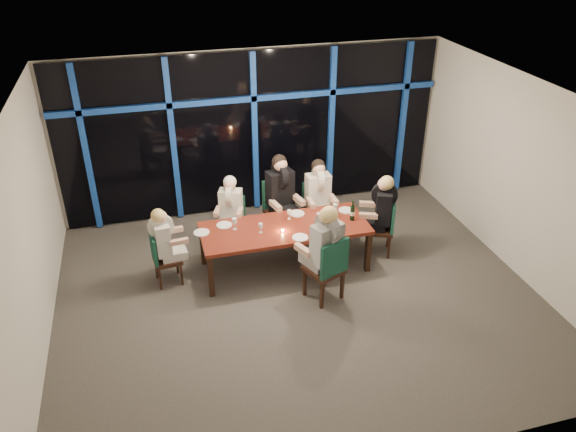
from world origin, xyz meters
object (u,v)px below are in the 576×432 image
Objects in this scene: chair_far_right at (316,206)px; diner_far_mid at (281,186)px; diner_far_left at (230,203)px; water_pitcher at (331,223)px; chair_far_left at (232,219)px; chair_near_mid at (328,267)px; wine_bottle at (352,213)px; diner_near_mid at (325,239)px; diner_end_left at (164,235)px; diner_end_right at (381,204)px; chair_far_mid at (279,206)px; chair_end_right at (385,224)px; chair_end_left at (162,256)px; diner_far_right at (319,188)px; dining_table at (285,231)px.

chair_far_right is 0.95× the size of diner_far_mid.
diner_far_left is 1.73m from water_pitcher.
chair_far_left is 4.57× the size of water_pitcher.
wine_bottle is at bearing -149.44° from chair_near_mid.
chair_near_mid is 2.12m from diner_far_left.
wine_bottle is at bearing -153.42° from diner_near_mid.
chair_far_right is at bearing -126.37° from diner_near_mid.
chair_far_left is 1.05× the size of diner_end_left.
wine_bottle is (2.91, -0.16, 0.04)m from diner_end_left.
diner_end_right is 4.78× the size of water_pitcher.
chair_far_mid is at bearing 169.96° from chair_far_right.
chair_near_mid is at bearing -96.07° from diner_far_mid.
diner_far_mid is 2.17m from diner_end_left.
diner_far_left is at bearing -86.72° from chair_end_right.
chair_far_right is 1.12× the size of chair_end_left.
diner_far_right reaches higher than diner_end_left.
chair_end_right is at bearing 1.53° from diner_far_left.
diner_far_left reaches higher than chair_far_right.
chair_near_mid is at bearing 90.00° from diner_near_mid.
wine_bottle is (0.93, -1.05, 0.29)m from chair_far_mid.
diner_end_left is 3.45m from diner_end_right.
chair_far_right is 1.54m from diner_far_left.
chair_far_mid is (0.83, 0.10, 0.09)m from chair_far_left.
chair_near_mid is at bearing -40.05° from chair_far_left.
chair_end_right is (1.69, -0.00, -0.15)m from dining_table.
water_pitcher is (-1.01, -0.23, 0.31)m from chair_end_right.
chair_far_left is at bearing 168.29° from diner_far_mid.
diner_far_right reaches higher than chair_end_right.
diner_near_mid reaches higher than chair_far_left.
chair_far_mid is at bearing -72.89° from chair_end_left.
diner_near_mid is at bearing -96.84° from diner_far_mid.
wine_bottle is (0.73, 0.83, -0.13)m from diner_near_mid.
diner_far_right is at bearing -29.13° from chair_far_mid.
diner_far_left reaches higher than chair_end_right.
diner_near_mid is (-0.45, -1.77, 0.46)m from chair_far_right.
chair_end_left is 1.03× the size of diner_end_left.
diner_far_mid is 0.64m from diner_far_right.
chair_near_mid is 1.03× the size of diner_near_mid.
chair_far_mid reaches higher than chair_end_right.
chair_far_mid is 0.66m from chair_far_right.
diner_near_mid is at bearing -96.52° from chair_far_mid.
wine_bottle is at bearing -57.86° from diner_end_right.
diner_far_left is at bearing -63.81° from diner_end_left.
dining_table is 2.66× the size of chair_far_right.
chair_far_mid is at bearing 131.54° from wine_bottle.
dining_table is 1.15m from diner_far_right.
diner_near_mid is at bearing -140.55° from water_pitcher.
chair_far_left is at bearing -61.94° from diner_end_left.
diner_far_mid is at bearing 78.80° from dining_table.
diner_far_right reaches higher than chair_end_left.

